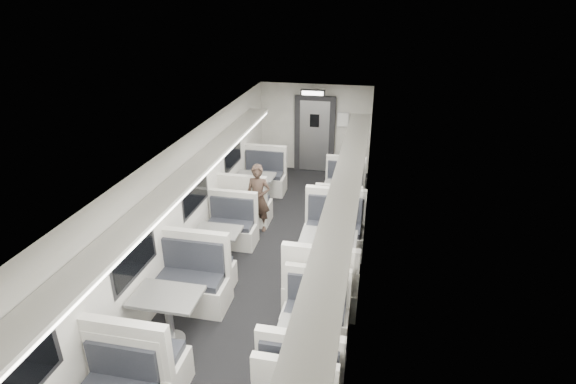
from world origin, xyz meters
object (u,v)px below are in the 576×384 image
at_px(booth_right_b, 328,256).
at_px(exit_sign, 313,93).
at_px(booth_left_b, 219,247).
at_px(booth_left_a, 255,190).
at_px(vestibule_door, 314,135).
at_px(booth_left_c, 169,318).
at_px(passenger, 258,198).
at_px(booth_right_a, 342,198).
at_px(booth_right_c, 307,350).

relative_size(booth_right_b, exit_sign, 3.76).
xyz_separation_m(booth_left_b, booth_right_b, (2.00, -0.02, 0.06)).
height_order(booth_left_b, exit_sign, exit_sign).
bearing_deg(booth_left_a, vestibule_door, 68.37).
bearing_deg(vestibule_door, exit_sign, -90.00).
bearing_deg(booth_left_c, booth_left_b, 90.00).
bearing_deg(booth_right_b, passenger, 138.42).
bearing_deg(booth_left_b, booth_left_a, 90.00).
height_order(booth_right_a, booth_right_c, booth_right_c).
bearing_deg(passenger, booth_left_a, 111.90).
xyz_separation_m(booth_left_a, booth_right_c, (2.00, -4.73, -0.04)).
xyz_separation_m(vestibule_door, exit_sign, (0.00, -0.49, 1.24)).
height_order(booth_left_c, booth_right_c, booth_left_c).
bearing_deg(booth_right_a, exit_sign, 117.06).
distance_m(booth_right_b, passenger, 2.20).
xyz_separation_m(booth_right_a, booth_right_b, (0.00, -2.61, 0.07)).
bearing_deg(booth_left_c, booth_right_a, 66.70).
bearing_deg(vestibule_door, booth_left_c, -98.03).
distance_m(passenger, vestibule_door, 3.68).
xyz_separation_m(booth_right_a, exit_sign, (-1.00, 1.96, 1.93)).
height_order(booth_left_b, passenger, passenger).
distance_m(booth_left_b, booth_right_a, 3.27).
relative_size(booth_right_a, booth_right_b, 0.83).
bearing_deg(booth_left_b, booth_right_a, 52.35).
bearing_deg(exit_sign, booth_left_a, -116.19).
distance_m(vestibule_door, exit_sign, 1.33).
distance_m(booth_left_b, passenger, 1.52).
distance_m(booth_right_a, booth_right_b, 2.61).
relative_size(booth_left_c, exit_sign, 3.71).
height_order(booth_left_b, booth_right_b, booth_right_b).
bearing_deg(booth_right_c, booth_left_c, 175.52).
distance_m(booth_right_a, vestibule_door, 2.73).
xyz_separation_m(booth_left_b, booth_right_a, (2.00, 2.59, -0.01)).
bearing_deg(booth_right_a, vestibule_door, 112.24).
relative_size(booth_right_a, exit_sign, 3.13).
height_order(booth_right_b, passenger, passenger).
bearing_deg(booth_right_a, booth_left_c, -113.30).
relative_size(booth_left_a, booth_left_c, 0.95).
xyz_separation_m(booth_right_a, booth_right_c, (0.00, -4.80, 0.00)).
bearing_deg(booth_left_c, exit_sign, 81.39).
bearing_deg(booth_right_c, vestibule_door, 97.86).
xyz_separation_m(booth_left_c, passenger, (0.37, 3.48, 0.31)).
bearing_deg(booth_left_c, booth_right_b, 45.47).
xyz_separation_m(booth_right_a, vestibule_door, (-1.00, 2.45, 0.69)).
relative_size(booth_left_b, booth_right_a, 1.03).
relative_size(passenger, exit_sign, 2.33).
bearing_deg(passenger, booth_right_a, 38.69).
distance_m(booth_left_c, booth_right_b, 2.85).
bearing_deg(vestibule_door, booth_left_a, -111.63).
bearing_deg(vestibule_door, booth_left_b, -101.23).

